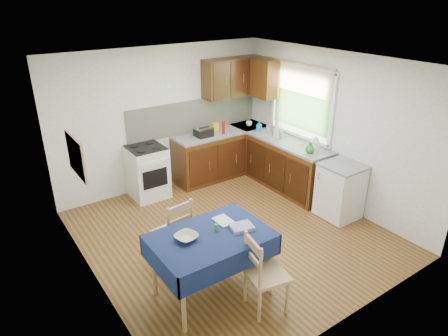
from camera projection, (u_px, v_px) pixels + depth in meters
floor at (232, 233)px, 5.97m from camera, size 4.20×4.20×0.00m
ceiling at (233, 63)px, 4.95m from camera, size 4.00×4.20×0.02m
wall_back at (163, 119)px, 7.04m from camera, size 4.00×0.02×2.50m
wall_front at (358, 223)px, 3.89m from camera, size 4.00×0.02×2.50m
wall_left at (86, 194)px, 4.43m from camera, size 0.02×4.20×2.50m
wall_right at (332, 129)px, 6.50m from camera, size 0.02×4.20×2.50m
base_cabinets at (252, 160)px, 7.45m from camera, size 1.90×2.30×0.86m
worktop_back at (222, 132)px, 7.51m from camera, size 1.90×0.60×0.04m
worktop_right at (289, 143)px, 6.99m from camera, size 0.60×1.70×0.04m
worktop_corner at (249, 126)px, 7.85m from camera, size 0.60×0.60×0.04m
splashback at (195, 115)px, 7.39m from camera, size 2.70×0.02×0.60m
upper_cabinets at (243, 77)px, 7.36m from camera, size 1.20×0.85×0.70m
stove at (148, 172)px, 6.88m from camera, size 0.60×0.61×0.92m
window at (302, 97)px, 6.85m from camera, size 0.04×1.48×1.26m
fridge at (340, 191)px, 6.26m from camera, size 0.58×0.60×0.89m
corkboard at (76, 156)px, 4.52m from camera, size 0.04×0.62×0.47m
dining_table at (211, 243)px, 4.52m from camera, size 1.33×0.90×0.81m
chair_far at (175, 231)px, 5.10m from camera, size 0.48×0.48×0.96m
chair_near at (263, 272)px, 4.35m from camera, size 0.50×0.50×0.97m
toaster at (204, 132)px, 7.19m from camera, size 0.24×0.15×0.19m
sandwich_press at (204, 132)px, 7.21m from camera, size 0.29×0.25×0.17m
sauce_bottle at (224, 128)px, 7.31m from camera, size 0.05×0.05×0.24m
yellow_packet at (215, 127)px, 7.49m from camera, size 0.12×0.09×0.16m
dish_rack at (274, 135)px, 7.25m from camera, size 0.42×0.32×0.20m
kettle at (315, 145)px, 6.49m from camera, size 0.15×0.15×0.26m
cup at (249, 124)px, 7.77m from camera, size 0.13×0.13×0.09m
soap_bottle_a at (276, 130)px, 7.07m from camera, size 0.17×0.17×0.32m
soap_bottle_b at (259, 126)px, 7.46m from camera, size 0.13×0.13×0.20m
soap_bottle_c at (310, 148)px, 6.45m from camera, size 0.19×0.19×0.19m
plate_bowl at (186, 237)px, 4.39m from camera, size 0.29×0.29×0.06m
book at (217, 223)px, 4.69m from camera, size 0.18×0.25×0.02m
spice_jar at (216, 228)px, 4.54m from camera, size 0.04×0.04×0.09m
tea_towel at (242, 227)px, 4.59m from camera, size 0.29×0.25×0.05m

